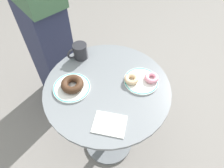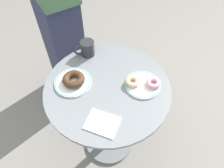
% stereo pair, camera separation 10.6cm
% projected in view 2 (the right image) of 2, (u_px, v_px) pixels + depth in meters
% --- Properties ---
extents(ground_plane, '(7.00, 7.00, 0.02)m').
position_uv_depth(ground_plane, '(109.00, 142.00, 1.66)').
color(ground_plane, gray).
extents(cafe_table, '(0.67, 0.67, 0.71)m').
position_uv_depth(cafe_table, '(108.00, 109.00, 1.28)').
color(cafe_table, slate).
rests_on(cafe_table, ground).
extents(plate_left, '(0.19, 0.19, 0.01)m').
position_uv_depth(plate_left, '(73.00, 82.00, 1.11)').
color(plate_left, white).
rests_on(plate_left, cafe_table).
extents(plate_right, '(0.19, 0.19, 0.01)m').
position_uv_depth(plate_right, '(143.00, 85.00, 1.10)').
color(plate_right, white).
rests_on(plate_right, cafe_table).
extents(donut_chocolate, '(0.17, 0.17, 0.04)m').
position_uv_depth(donut_chocolate, '(74.00, 79.00, 1.09)').
color(donut_chocolate, '#422819').
rests_on(donut_chocolate, plate_left).
extents(donut_pink_frosted, '(0.08, 0.08, 0.03)m').
position_uv_depth(donut_pink_frosted, '(153.00, 83.00, 1.08)').
color(donut_pink_frosted, pink).
rests_on(donut_pink_frosted, plate_right).
extents(donut_glazed, '(0.08, 0.08, 0.03)m').
position_uv_depth(donut_glazed, '(133.00, 82.00, 1.09)').
color(donut_glazed, '#E0B789').
rests_on(donut_glazed, plate_right).
extents(paper_napkin, '(0.18, 0.15, 0.01)m').
position_uv_depth(paper_napkin, '(101.00, 123.00, 0.96)').
color(paper_napkin, white).
rests_on(paper_napkin, cafe_table).
extents(coffee_mug, '(0.11, 0.09, 0.09)m').
position_uv_depth(coffee_mug, '(87.00, 48.00, 1.21)').
color(coffee_mug, '#28282D').
rests_on(coffee_mug, cafe_table).
extents(person_figure, '(0.42, 0.46, 1.68)m').
position_uv_depth(person_figure, '(55.00, 7.00, 1.36)').
color(person_figure, '#2D3351').
rests_on(person_figure, ground).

